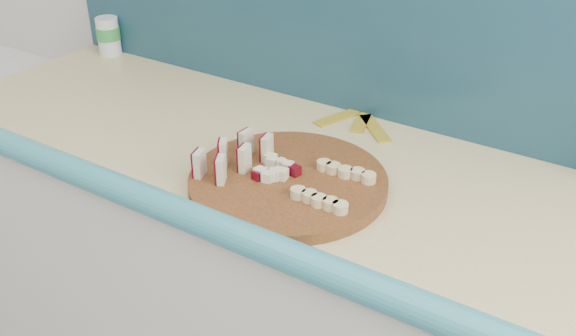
# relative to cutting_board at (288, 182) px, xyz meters

# --- Properties ---
(backsplash) EXTENTS (2.20, 0.02, 0.50)m
(backsplash) POSITION_rel_cutting_board_xyz_m (0.12, 0.40, 0.24)
(backsplash) COLOR teal
(backsplash) RESTS_ON kitchen_counter
(cutting_board) EXTENTS (0.43, 0.43, 0.02)m
(cutting_board) POSITION_rel_cutting_board_xyz_m (0.00, 0.00, 0.00)
(cutting_board) COLOR #42220E
(cutting_board) RESTS_ON kitchen_counter
(apple_wedges) EXTENTS (0.10, 0.16, 0.05)m
(apple_wedges) POSITION_rel_cutting_board_xyz_m (-0.11, -0.03, 0.04)
(apple_wedges) COLOR beige
(apple_wedges) RESTS_ON cutting_board
(apple_chunks) EXTENTS (0.07, 0.06, 0.02)m
(apple_chunks) POSITION_rel_cutting_board_xyz_m (-0.03, -0.00, 0.02)
(apple_chunks) COLOR #F2E3C1
(apple_chunks) RESTS_ON cutting_board
(banana_slices) EXTENTS (0.13, 0.16, 0.02)m
(banana_slices) POSITION_rel_cutting_board_xyz_m (0.10, 0.01, 0.02)
(banana_slices) COLOR #D3BC81
(banana_slices) RESTS_ON cutting_board
(canister) EXTENTS (0.07, 0.07, 0.11)m
(canister) POSITION_rel_cutting_board_xyz_m (-0.87, 0.36, 0.05)
(canister) COLOR silver
(canister) RESTS_ON kitchen_counter
(banana_peel) EXTENTS (0.20, 0.17, 0.01)m
(banana_peel) POSITION_rel_cutting_board_xyz_m (-0.02, 0.34, -0.01)
(banana_peel) COLOR gold
(banana_peel) RESTS_ON kitchen_counter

